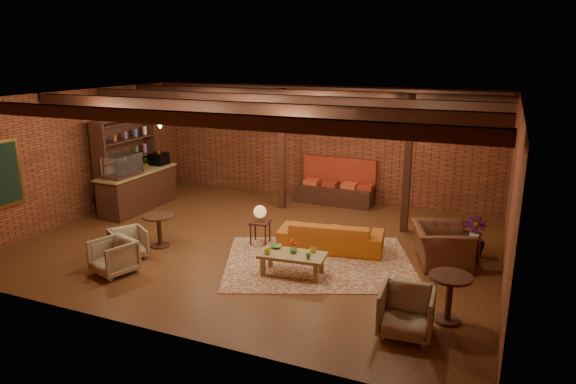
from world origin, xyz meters
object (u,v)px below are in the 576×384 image
at_px(coffee_table, 292,256).
at_px(armchair_a, 128,242).
at_px(armchair_right, 442,239).
at_px(round_table_right, 450,291).
at_px(sofa, 331,236).
at_px(side_table_lamp, 260,215).
at_px(armchair_far, 406,310).
at_px(round_table_left, 159,225).
at_px(armchair_b, 113,255).
at_px(plant_tall, 477,198).
at_px(side_table_book, 469,236).

xyz_separation_m(coffee_table, armchair_a, (-3.41, -0.54, -0.04)).
relative_size(armchair_right, round_table_right, 1.55).
height_order(sofa, armchair_a, armchair_a).
bearing_deg(side_table_lamp, armchair_far, -34.83).
xyz_separation_m(side_table_lamp, armchair_a, (-2.14, -1.78, -0.33)).
height_order(sofa, armchair_right, armchair_right).
relative_size(round_table_left, armchair_b, 0.96).
bearing_deg(plant_tall, side_table_lamp, -166.94).
bearing_deg(plant_tall, coffee_table, -143.95).
height_order(armchair_right, armchair_far, armchair_right).
height_order(coffee_table, armchair_far, armchair_far).
bearing_deg(armchair_b, sofa, 56.89).
bearing_deg(plant_tall, armchair_right, -131.01).
xyz_separation_m(armchair_a, armchair_b, (0.26, -0.73, 0.03)).
bearing_deg(side_table_lamp, armchair_right, 5.50).
distance_m(armchair_a, armchair_b, 0.77).
distance_m(sofa, armchair_far, 3.50).
distance_m(armchair_b, plant_tall, 7.22).
xyz_separation_m(armchair_a, armchair_right, (5.94, 2.15, 0.19)).
xyz_separation_m(armchair_right, round_table_right, (0.39, -2.28, -0.01)).
bearing_deg(coffee_table, armchair_far, -28.70).
relative_size(sofa, armchair_right, 1.82).
relative_size(armchair_a, armchair_b, 0.92).
bearing_deg(armchair_right, armchair_b, 98.79).
distance_m(sofa, side_table_lamp, 1.61).
height_order(armchair_a, armchair_b, armchair_b).
bearing_deg(sofa, side_table_lamp, 0.07).
bearing_deg(armchair_right, round_table_left, 85.35).
height_order(side_table_book, round_table_right, round_table_right).
distance_m(round_table_left, side_table_book, 6.50).
bearing_deg(round_table_right, armchair_b, -174.35).
bearing_deg(armchair_far, coffee_table, 148.07).
xyz_separation_m(coffee_table, side_table_book, (3.02, 2.09, 0.12)).
bearing_deg(round_table_left, coffee_table, -4.19).
height_order(armchair_far, plant_tall, plant_tall).
distance_m(armchair_right, plant_tall, 1.13).
relative_size(round_table_right, armchair_far, 0.97).
bearing_deg(armchair_a, armchair_b, -126.81).
bearing_deg(round_table_left, armchair_b, -87.64).
distance_m(round_table_left, armchair_far, 5.81).
bearing_deg(round_table_right, round_table_left, 171.61).
bearing_deg(round_table_right, sofa, 140.80).
bearing_deg(side_table_book, armchair_right, -135.15).
distance_m(coffee_table, armchair_far, 2.72).
bearing_deg(side_table_book, coffee_table, -145.30).
distance_m(round_table_left, armchair_right, 5.90).
xyz_separation_m(side_table_book, plant_tall, (0.07, 0.16, 0.77)).
bearing_deg(plant_tall, side_table_book, -114.67).
bearing_deg(round_table_left, sofa, 19.71).
bearing_deg(side_table_book, round_table_left, -163.41).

